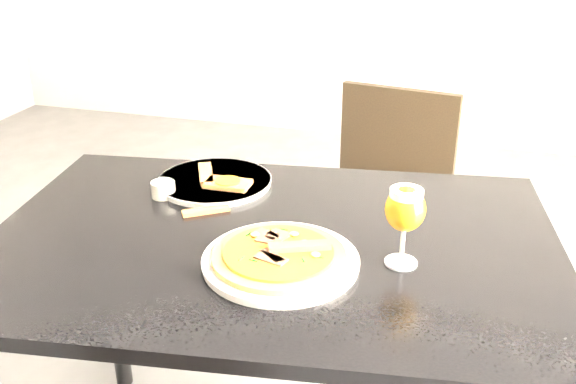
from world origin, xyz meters
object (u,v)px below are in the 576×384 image
(pizza, at_px, (279,254))
(dining_table, at_px, (272,273))
(chair_far, at_px, (382,214))
(beer_glass, at_px, (405,210))

(pizza, bearing_deg, dining_table, 114.50)
(dining_table, distance_m, chair_far, 0.76)
(pizza, xyz_separation_m, beer_glass, (0.23, 0.07, 0.09))
(dining_table, height_order, beer_glass, beer_glass)
(beer_glass, bearing_deg, pizza, -162.19)
(dining_table, xyz_separation_m, chair_far, (0.14, 0.72, -0.18))
(dining_table, distance_m, beer_glass, 0.35)
(chair_far, relative_size, beer_glass, 5.29)
(chair_far, xyz_separation_m, pizza, (-0.10, -0.83, 0.30))
(dining_table, bearing_deg, pizza, -73.21)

